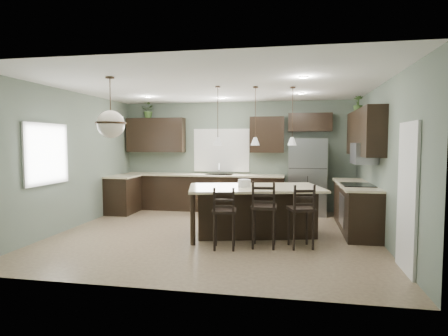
% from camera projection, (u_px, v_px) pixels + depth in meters
% --- Properties ---
extents(ground, '(6.00, 6.00, 0.00)m').
position_uv_depth(ground, '(215.00, 234.00, 7.17)').
color(ground, '#9E8466').
rests_on(ground, ground).
extents(pantry_door, '(0.04, 0.82, 2.04)m').
position_uv_depth(pantry_door, '(407.00, 198.00, 5.03)').
color(pantry_door, white).
rests_on(pantry_door, ground).
extents(window_back, '(1.35, 0.02, 1.00)m').
position_uv_depth(window_back, '(222.00, 150.00, 9.81)').
color(window_back, white).
rests_on(window_back, room_shell).
extents(window_left, '(0.02, 1.10, 1.00)m').
position_uv_depth(window_left, '(46.00, 154.00, 6.82)').
color(window_left, white).
rests_on(window_left, room_shell).
extents(left_return_cabs, '(0.60, 0.90, 0.90)m').
position_uv_depth(left_return_cabs, '(123.00, 195.00, 9.29)').
color(left_return_cabs, black).
rests_on(left_return_cabs, ground).
extents(left_return_countertop, '(0.66, 0.96, 0.04)m').
position_uv_depth(left_return_countertop, '(123.00, 176.00, 9.26)').
color(left_return_countertop, beige).
rests_on(left_return_countertop, left_return_cabs).
extents(back_lower_cabs, '(4.20, 0.60, 0.90)m').
position_uv_depth(back_lower_cabs, '(202.00, 193.00, 9.69)').
color(back_lower_cabs, black).
rests_on(back_lower_cabs, ground).
extents(back_countertop, '(4.20, 0.66, 0.04)m').
position_uv_depth(back_countertop, '(202.00, 175.00, 9.64)').
color(back_countertop, beige).
rests_on(back_countertop, back_lower_cabs).
extents(sink_inset, '(0.70, 0.45, 0.01)m').
position_uv_depth(sink_inset, '(219.00, 175.00, 9.56)').
color(sink_inset, gray).
rests_on(sink_inset, back_countertop).
extents(faucet, '(0.02, 0.02, 0.28)m').
position_uv_depth(faucet, '(219.00, 169.00, 9.52)').
color(faucet, silver).
rests_on(faucet, back_countertop).
extents(back_upper_left, '(1.55, 0.34, 0.90)m').
position_uv_depth(back_upper_left, '(156.00, 135.00, 9.95)').
color(back_upper_left, black).
rests_on(back_upper_left, room_shell).
extents(back_upper_right, '(0.85, 0.34, 0.90)m').
position_uv_depth(back_upper_right, '(267.00, 135.00, 9.42)').
color(back_upper_right, black).
rests_on(back_upper_right, room_shell).
extents(fridge_header, '(1.05, 0.34, 0.45)m').
position_uv_depth(fridge_header, '(310.00, 122.00, 9.20)').
color(fridge_header, black).
rests_on(fridge_header, room_shell).
extents(right_lower_cabs, '(0.60, 2.35, 0.90)m').
position_uv_depth(right_lower_cabs, '(356.00, 208.00, 7.50)').
color(right_lower_cabs, black).
rests_on(right_lower_cabs, ground).
extents(right_countertop, '(0.66, 2.35, 0.04)m').
position_uv_depth(right_countertop, '(355.00, 184.00, 7.47)').
color(right_countertop, beige).
rests_on(right_countertop, right_lower_cabs).
extents(cooktop, '(0.58, 0.75, 0.02)m').
position_uv_depth(cooktop, '(357.00, 185.00, 7.20)').
color(cooktop, black).
rests_on(cooktop, right_countertop).
extents(wall_oven_front, '(0.01, 0.72, 0.60)m').
position_uv_depth(wall_oven_front, '(341.00, 210.00, 7.29)').
color(wall_oven_front, gray).
rests_on(wall_oven_front, right_lower_cabs).
extents(right_upper_cabs, '(0.34, 2.35, 0.90)m').
position_uv_depth(right_upper_cabs, '(364.00, 133.00, 7.37)').
color(right_upper_cabs, black).
rests_on(right_upper_cabs, room_shell).
extents(microwave, '(0.40, 0.75, 0.40)m').
position_uv_depth(microwave, '(364.00, 153.00, 7.14)').
color(microwave, gray).
rests_on(microwave, right_upper_cabs).
extents(refrigerator, '(0.90, 0.74, 1.85)m').
position_uv_depth(refrigerator, '(307.00, 177.00, 9.11)').
color(refrigerator, gray).
rests_on(refrigerator, ground).
extents(kitchen_island, '(2.71, 1.93, 0.92)m').
position_uv_depth(kitchen_island, '(255.00, 211.00, 7.09)').
color(kitchen_island, black).
rests_on(kitchen_island, ground).
extents(serving_dish, '(0.24, 0.24, 0.14)m').
position_uv_depth(serving_dish, '(244.00, 183.00, 7.04)').
color(serving_dish, silver).
rests_on(serving_dish, kitchen_island).
extents(bar_stool_left, '(0.43, 0.43, 1.04)m').
position_uv_depth(bar_stool_left, '(224.00, 218.00, 6.16)').
color(bar_stool_left, black).
rests_on(bar_stool_left, ground).
extents(bar_stool_center, '(0.43, 0.43, 1.13)m').
position_uv_depth(bar_stool_center, '(264.00, 214.00, 6.26)').
color(bar_stool_center, black).
rests_on(bar_stool_center, ground).
extents(bar_stool_right, '(0.49, 0.49, 1.08)m').
position_uv_depth(bar_stool_right, '(301.00, 216.00, 6.22)').
color(bar_stool_right, black).
rests_on(bar_stool_right, ground).
extents(pendant_left, '(0.17, 0.17, 1.10)m').
position_uv_depth(pendant_left, '(218.00, 116.00, 6.93)').
color(pendant_left, white).
rests_on(pendant_left, room_shell).
extents(pendant_center, '(0.17, 0.17, 1.10)m').
position_uv_depth(pendant_center, '(255.00, 116.00, 6.96)').
color(pendant_center, silver).
rests_on(pendant_center, room_shell).
extents(pendant_right, '(0.17, 0.17, 1.10)m').
position_uv_depth(pendant_right, '(292.00, 116.00, 7.00)').
color(pendant_right, white).
rests_on(pendant_right, room_shell).
extents(chandelier, '(0.48, 0.48, 0.97)m').
position_uv_depth(chandelier, '(110.00, 107.00, 5.93)').
color(chandelier, beige).
rests_on(chandelier, room_shell).
extents(plant_back_left, '(0.45, 0.43, 0.40)m').
position_uv_depth(plant_back_left, '(149.00, 110.00, 9.91)').
color(plant_back_left, '#385625').
rests_on(plant_back_left, back_upper_left).
extents(plant_right_wall, '(0.26, 0.26, 0.36)m').
position_uv_depth(plant_right_wall, '(358.00, 104.00, 7.97)').
color(plant_right_wall, '#365224').
rests_on(plant_right_wall, right_upper_cabs).
extents(room_shell, '(6.00, 6.00, 6.00)m').
position_uv_depth(room_shell, '(215.00, 146.00, 7.05)').
color(room_shell, slate).
rests_on(room_shell, ground).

